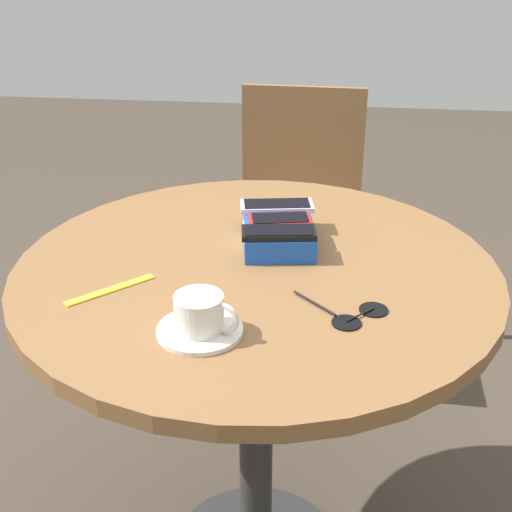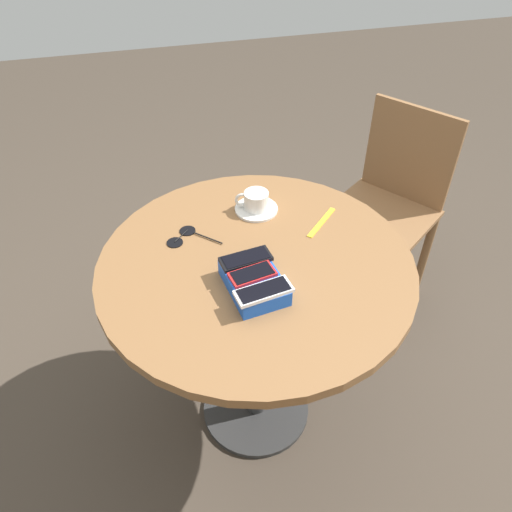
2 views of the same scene
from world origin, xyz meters
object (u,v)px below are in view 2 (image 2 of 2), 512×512
at_px(saucer, 256,209).
at_px(lanyard_strap, 322,222).
at_px(phone_white, 264,291).
at_px(sunglasses, 184,237).
at_px(phone_red, 252,274).
at_px(phone_box, 254,282).
at_px(chair_far_side, 386,209).
at_px(phone_black, 246,259).
at_px(coffee_cup, 255,200).
at_px(round_table, 256,294).

distance_m(saucer, lanyard_strap, 0.21).
height_order(phone_white, sunglasses, phone_white).
height_order(phone_red, saucer, phone_red).
bearing_deg(saucer, phone_box, 164.49).
bearing_deg(chair_far_side, phone_black, 126.42).
bearing_deg(phone_red, coffee_cup, -15.71).
bearing_deg(phone_box, chair_far_side, -50.27).
relative_size(phone_red, phone_black, 0.89).
bearing_deg(phone_black, round_table, -44.66).
distance_m(phone_box, phone_red, 0.03).
bearing_deg(lanyard_strap, saucer, 57.48).
relative_size(phone_box, phone_white, 1.34).
xyz_separation_m(saucer, lanyard_strap, (-0.11, -0.18, -0.00)).
height_order(phone_white, coffee_cup, coffee_cup).
height_order(phone_red, chair_far_side, chair_far_side).
height_order(round_table, phone_white, phone_white).
bearing_deg(saucer, lanyard_strap, -122.52).
xyz_separation_m(phone_white, lanyard_strap, (0.28, -0.26, -0.05)).
bearing_deg(lanyard_strap, phone_box, 129.42).
bearing_deg(chair_far_side, phone_box, 129.73).
relative_size(phone_black, sunglasses, 0.91).
bearing_deg(lanyard_strap, phone_black, 119.92).
bearing_deg(phone_box, saucer, -15.51).
distance_m(round_table, lanyard_strap, 0.30).
relative_size(phone_black, coffee_cup, 1.38).
xyz_separation_m(coffee_cup, chair_far_side, (0.26, -0.63, -0.34)).
xyz_separation_m(round_table, phone_red, (-0.10, 0.03, 0.18)).
xyz_separation_m(phone_box, coffee_cup, (0.33, -0.09, 0.01)).
distance_m(saucer, sunglasses, 0.25).
bearing_deg(phone_box, lanyard_strap, -50.58).
height_order(phone_black, chair_far_side, chair_far_side).
relative_size(round_table, phone_box, 4.35).
distance_m(phone_white, phone_red, 0.07).
xyz_separation_m(round_table, lanyard_strap, (0.12, -0.24, 0.13)).
bearing_deg(saucer, coffee_cup, 73.87).
xyz_separation_m(phone_box, saucer, (0.33, -0.09, -0.02)).
distance_m(saucer, chair_far_side, 0.74).
bearing_deg(sunglasses, phone_black, -143.93).
xyz_separation_m(round_table, coffee_cup, (0.23, -0.06, 0.17)).
relative_size(phone_white, phone_black, 1.06).
bearing_deg(phone_box, sunglasses, 29.87).
height_order(round_table, chair_far_side, chair_far_side).
bearing_deg(phone_white, lanyard_strap, -42.37).
xyz_separation_m(phone_box, lanyard_strap, (0.22, -0.27, -0.02)).
distance_m(round_table, coffee_cup, 0.29).
height_order(phone_box, phone_black, phone_black).
bearing_deg(coffee_cup, chair_far_side, -67.23).
bearing_deg(lanyard_strap, phone_white, 137.63).
distance_m(phone_white, coffee_cup, 0.41).
bearing_deg(round_table, saucer, -14.69).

